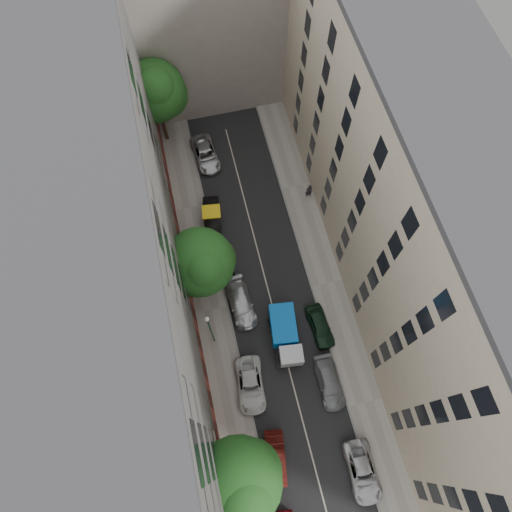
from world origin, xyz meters
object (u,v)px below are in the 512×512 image
object	(u,v)px
car_left_1	(276,458)
tree_mid	(201,264)
car_right_2	(320,326)
car_right_0	(362,472)
car_left_3	(241,303)
car_left_5	(212,218)
car_left_4	(222,262)
car_right_1	(329,383)
lamp_post	(210,328)
pedestrian	(309,191)
tree_far	(156,93)
tarp_truck	(285,334)
car_left_2	(250,385)
car_left_6	(206,154)
tree_near	(240,483)

from	to	relation	value
car_left_1	tree_mid	distance (m)	16.66
car_left_1	car_right_2	size ratio (longest dim) A/B	1.03
car_left_1	car_right_0	bearing A→B (deg)	-13.10
car_left_3	car_left_5	xyz separation A→B (m)	(-0.80, 9.20, 0.02)
car_left_4	car_right_1	xyz separation A→B (m)	(6.57, -12.97, 0.00)
lamp_post	pedestrian	world-z (taller)	lamp_post
car_left_1	car_right_0	distance (m)	6.89
car_left_1	tree_far	size ratio (longest dim) A/B	0.42
tree_far	lamp_post	xyz separation A→B (m)	(0.50, -22.76, -2.44)
car_right_2	tarp_truck	bearing A→B (deg)	178.47
car_left_2	car_right_1	size ratio (longest dim) A/B	1.06
tree_mid	car_left_4	bearing A→B (deg)	45.05
tree_mid	lamp_post	world-z (taller)	tree_mid
tree_mid	car_left_6	bearing A→B (deg)	79.59
car_right_1	pedestrian	distance (m)	18.66
car_right_2	car_left_1	bearing A→B (deg)	-128.52
car_left_3	tree_far	size ratio (longest dim) A/B	0.49
car_left_3	car_left_6	bearing A→B (deg)	85.36
car_left_2	tree_far	xyz separation A→B (m)	(-2.70, 27.32, 6.27)
car_left_3	tree_mid	bearing A→B (deg)	131.21
car_left_6	pedestrian	size ratio (longest dim) A/B	2.59
car_left_2	car_right_1	xyz separation A→B (m)	(6.57, -1.37, -0.01)
car_left_2	car_left_5	xyz separation A→B (m)	(0.00, 16.43, 0.07)
car_right_2	tree_near	world-z (taller)	tree_near
car_right_1	tarp_truck	bearing A→B (deg)	120.09
car_left_1	car_right_1	size ratio (longest dim) A/B	0.92
car_left_2	car_left_5	distance (m)	16.43
pedestrian	car_left_1	bearing A→B (deg)	69.54
car_left_3	car_left_2	bearing A→B (deg)	-100.96
car_right_0	car_right_1	xyz separation A→B (m)	(-0.52, 7.14, 0.00)
tarp_truck	car_right_0	size ratio (longest dim) A/B	1.13
car_left_4	car_right_2	distance (m)	10.82
car_left_3	tree_mid	distance (m)	6.05
car_right_1	tree_far	distance (m)	30.80
car_left_5	tree_near	size ratio (longest dim) A/B	0.49
car_left_5	car_right_1	distance (m)	18.97
car_left_4	car_left_6	world-z (taller)	car_left_6
car_left_5	tree_mid	world-z (taller)	tree_mid
car_left_3	lamp_post	xyz separation A→B (m)	(-3.00, -2.67, 3.79)
tarp_truck	car_left_2	distance (m)	5.20
tree_far	lamp_post	world-z (taller)	tree_far
car_right_2	car_left_4	bearing A→B (deg)	127.70
car_left_2	tree_mid	size ratio (longest dim) A/B	0.58
car_left_5	car_right_2	size ratio (longest dim) A/B	1.09
lamp_post	pedestrian	bearing A→B (deg)	45.47
tree_mid	tree_far	xyz separation A→B (m)	(-0.88, 17.55, 1.40)
car_left_1	tree_near	world-z (taller)	tree_near
car_left_3	car_right_1	size ratio (longest dim) A/B	1.07
car_left_6	lamp_post	bearing A→B (deg)	-103.79
car_left_5	car_right_0	world-z (taller)	car_left_5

